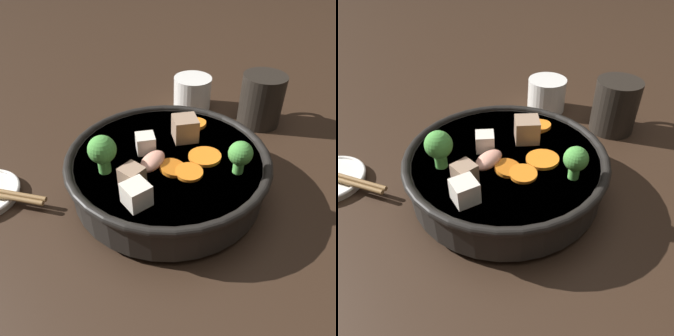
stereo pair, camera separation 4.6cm
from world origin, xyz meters
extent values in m
plane|color=black|center=(0.00, 0.00, 0.00)|extent=(3.00, 3.00, 0.00)
cylinder|color=black|center=(0.00, 0.00, 0.01)|extent=(0.15, 0.15, 0.01)
cylinder|color=black|center=(0.00, 0.00, 0.04)|extent=(0.27, 0.27, 0.05)
torus|color=black|center=(0.00, 0.00, 0.06)|extent=(0.28, 0.28, 0.01)
cylinder|color=brown|center=(0.00, 0.00, 0.05)|extent=(0.25, 0.25, 0.03)
cylinder|color=orange|center=(0.03, -0.04, 0.06)|extent=(0.05, 0.05, 0.01)
cylinder|color=orange|center=(0.08, 0.03, 0.06)|extent=(0.05, 0.05, 0.01)
cylinder|color=orange|center=(-0.02, -0.02, 0.06)|extent=(0.05, 0.05, 0.01)
cylinder|color=orange|center=(-0.01, -0.04, 0.06)|extent=(0.04, 0.04, 0.01)
cylinder|color=#59B84C|center=(0.03, -0.09, 0.07)|extent=(0.01, 0.01, 0.02)
sphere|color=#47933D|center=(0.03, -0.09, 0.09)|extent=(0.03, 0.03, 0.03)
cylinder|color=#59B84C|center=(-0.08, 0.04, 0.07)|extent=(0.02, 0.02, 0.02)
sphere|color=#47933D|center=(-0.08, 0.04, 0.10)|extent=(0.04, 0.04, 0.04)
cube|color=silver|center=(-0.01, 0.03, 0.07)|extent=(0.04, 0.04, 0.03)
cube|color=#9E7F66|center=(0.05, 0.01, 0.08)|extent=(0.05, 0.05, 0.03)
cube|color=#9E7F66|center=(-0.07, -0.01, 0.07)|extent=(0.03, 0.03, 0.03)
cube|color=silver|center=(-0.09, -0.03, 0.08)|extent=(0.03, 0.03, 0.03)
ellipsoid|color=#EA9E84|center=(-0.03, 0.00, 0.07)|extent=(0.05, 0.04, 0.02)
cylinder|color=white|center=(0.22, 0.13, 0.03)|extent=(0.08, 0.08, 0.06)
cylinder|color=brown|center=(0.22, 0.13, 0.05)|extent=(0.06, 0.06, 0.00)
cylinder|color=black|center=(0.26, 0.00, 0.05)|extent=(0.08, 0.08, 0.09)
torus|color=black|center=(0.30, 0.00, 0.05)|extent=(0.05, 0.01, 0.05)
camera|label=1|loc=(-0.27, -0.24, 0.33)|focal=35.00mm
camera|label=2|loc=(-0.23, -0.27, 0.33)|focal=35.00mm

